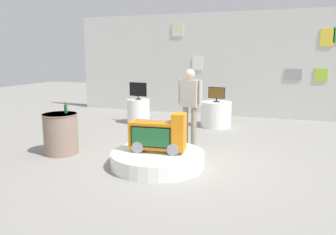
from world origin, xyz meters
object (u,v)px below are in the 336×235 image
object	(u,v)px
display_pedestal_center_rear	(138,111)
main_display_pedestal	(158,159)
bottle_on_side_table	(66,109)
novelty_firetruck_tv	(158,136)
side_table_round	(61,133)
shopper_browsing_near_truck	(190,102)
display_pedestal_left_rear	(216,114)
tv_on_center_rear	(138,90)
tv_on_left_rear	(217,94)

from	to	relation	value
display_pedestal_center_rear	main_display_pedestal	bearing A→B (deg)	-60.40
main_display_pedestal	bottle_on_side_table	size ratio (longest dim) A/B	7.44
novelty_firetruck_tv	side_table_round	distance (m)	2.16
novelty_firetruck_tv	shopper_browsing_near_truck	size ratio (longest dim) A/B	0.61
display_pedestal_left_rear	tv_on_center_rear	size ratio (longest dim) A/B	1.50
side_table_round	bottle_on_side_table	size ratio (longest dim) A/B	3.65
tv_on_left_rear	display_pedestal_center_rear	world-z (taller)	tv_on_left_rear
tv_on_left_rear	tv_on_center_rear	world-z (taller)	tv_on_center_rear
shopper_browsing_near_truck	side_table_round	bearing A→B (deg)	-148.46
main_display_pedestal	tv_on_center_rear	xyz separation A→B (m)	(-1.95, 3.43, 0.85)
tv_on_left_rear	tv_on_center_rear	distance (m)	2.27
main_display_pedestal	novelty_firetruck_tv	size ratio (longest dim) A/B	1.63
display_pedestal_left_rear	tv_on_center_rear	distance (m)	2.36
novelty_firetruck_tv	display_pedestal_center_rear	xyz separation A→B (m)	(-1.97, 3.44, -0.21)
tv_on_left_rear	display_pedestal_center_rear	distance (m)	2.34
display_pedestal_center_rear	side_table_round	xyz separation A→B (m)	(-0.18, -3.35, 0.07)
display_pedestal_left_rear	shopper_browsing_near_truck	xyz separation A→B (m)	(-0.14, -2.21, 0.64)
main_display_pedestal	side_table_round	xyz separation A→B (m)	(-2.13, 0.08, 0.29)
main_display_pedestal	tv_on_left_rear	xyz separation A→B (m)	(0.31, 3.70, 0.80)
tv_on_center_rear	side_table_round	xyz separation A→B (m)	(-0.18, -3.35, -0.56)
display_pedestal_center_rear	novelty_firetruck_tv	bearing A→B (deg)	-60.19
tv_on_center_rear	tv_on_left_rear	bearing A→B (deg)	6.83
side_table_round	shopper_browsing_near_truck	world-z (taller)	shopper_browsing_near_truck
display_pedestal_left_rear	tv_on_left_rear	distance (m)	0.58
display_pedestal_left_rear	display_pedestal_center_rear	distance (m)	2.27
side_table_round	tv_on_center_rear	bearing A→B (deg)	86.86
bottle_on_side_table	display_pedestal_center_rear	bearing A→B (deg)	88.21
side_table_round	shopper_browsing_near_truck	xyz separation A→B (m)	(2.30, 1.41, 0.57)
main_display_pedestal	shopper_browsing_near_truck	world-z (taller)	shopper_browsing_near_truck
main_display_pedestal	side_table_round	world-z (taller)	side_table_round
bottle_on_side_table	display_pedestal_left_rear	bearing A→B (deg)	56.23
main_display_pedestal	shopper_browsing_near_truck	distance (m)	1.73
main_display_pedestal	side_table_round	distance (m)	2.15
bottle_on_side_table	tv_on_center_rear	bearing A→B (deg)	88.19
main_display_pedestal	tv_on_center_rear	world-z (taller)	tv_on_center_rear
main_display_pedestal	display_pedestal_left_rear	world-z (taller)	display_pedestal_left_rear
shopper_browsing_near_truck	display_pedestal_left_rear	bearing A→B (deg)	86.48
bottle_on_side_table	shopper_browsing_near_truck	bearing A→B (deg)	30.60
tv_on_center_rear	shopper_browsing_near_truck	world-z (taller)	shopper_browsing_near_truck
main_display_pedestal	display_pedestal_center_rear	size ratio (longest dim) A/B	2.39
display_pedestal_left_rear	shopper_browsing_near_truck	world-z (taller)	shopper_browsing_near_truck
tv_on_left_rear	bottle_on_side_table	distance (m)	4.24
main_display_pedestal	display_pedestal_center_rear	xyz separation A→B (m)	(-1.95, 3.43, 0.22)
display_pedestal_left_rear	novelty_firetruck_tv	bearing A→B (deg)	-94.39
display_pedestal_left_rear	shopper_browsing_near_truck	bearing A→B (deg)	-93.52
bottle_on_side_table	shopper_browsing_near_truck	size ratio (longest dim) A/B	0.13
display_pedestal_center_rear	display_pedestal_left_rear	bearing A→B (deg)	6.83
display_pedestal_center_rear	bottle_on_side_table	size ratio (longest dim) A/B	3.11
display_pedestal_center_rear	bottle_on_side_table	world-z (taller)	bottle_on_side_table
tv_on_left_rear	shopper_browsing_near_truck	bearing A→B (deg)	-93.55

